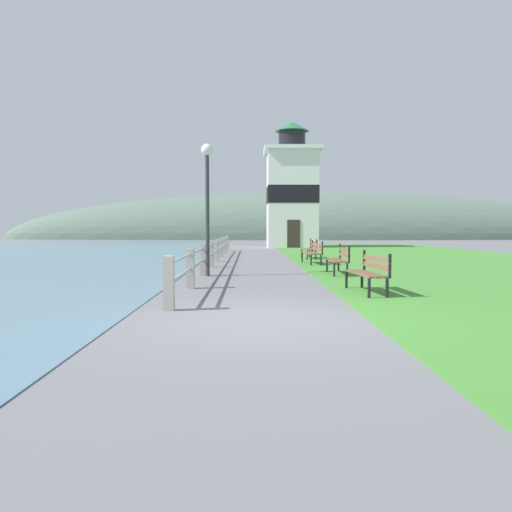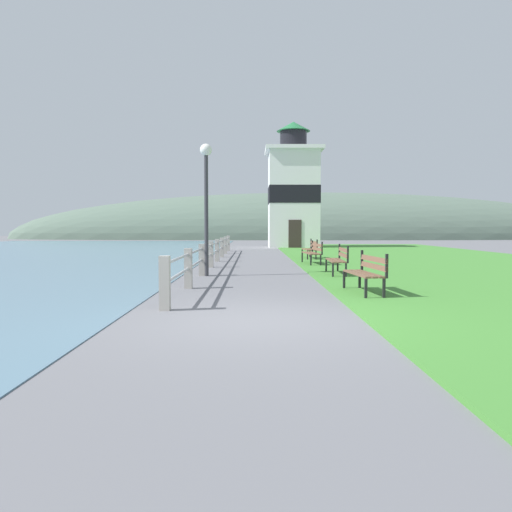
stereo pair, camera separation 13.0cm
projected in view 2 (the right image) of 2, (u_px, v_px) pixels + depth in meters
The scene contains 10 objects.
ground_plane at pixel (256, 321), 7.83m from camera, with size 160.00×160.00×0.00m, color slate.
grass_verge at pixel (433, 261), 21.50m from camera, with size 12.00×40.95×0.06m.
seawall_railing at pixel (214, 250), 19.88m from camera, with size 0.18×22.38×0.97m.
park_bench_near at pixel (367, 271), 10.75m from camera, with size 0.61×1.73×0.94m.
park_bench_midway at pixel (339, 258), 15.10m from camera, with size 0.55×1.91×0.94m.
park_bench_far at pixel (313, 251), 19.38m from camera, with size 0.62×1.92×0.94m.
park_bench_by_lighthouse at pixel (311, 248), 22.65m from camera, with size 0.55×1.69×0.94m.
lighthouse at pixel (293, 193), 36.24m from camera, with size 4.06×4.06×9.09m.
lamp_post at pixel (206, 185), 14.91m from camera, with size 0.36×0.36×3.96m.
distant_hillside at pixel (315, 239), 65.08m from camera, with size 80.00×16.00×12.00m.
Camera 2 is at (-0.03, -7.76, 1.46)m, focal length 35.00 mm.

